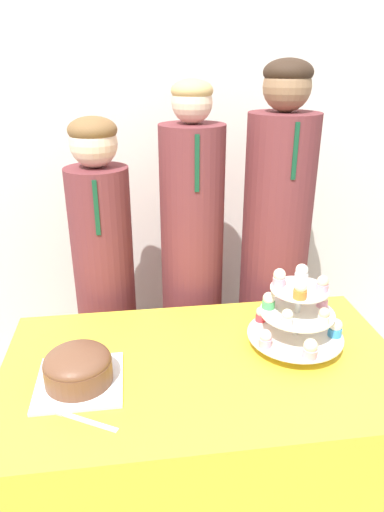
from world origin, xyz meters
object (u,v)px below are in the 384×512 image
(cupcake_stand, at_px, (297,313))
(student_1, at_px, (192,273))
(round_cake, at_px, (78,367))
(student_0, at_px, (106,287))
(cake_knife, at_px, (66,415))
(student_2, at_px, (274,260))

(cupcake_stand, xyz_separation_m, student_1, (-0.29, 0.56, -0.09))
(round_cake, bearing_deg, student_0, 85.20)
(student_0, distance_m, student_1, 0.39)
(cake_knife, relative_size, cupcake_stand, 0.68)
(cake_knife, height_order, cupcake_stand, cupcake_stand)
(round_cake, height_order, cupcake_stand, cupcake_stand)
(student_2, bearing_deg, cake_knife, -136.91)
(student_0, bearing_deg, student_2, 0.00)
(student_0, bearing_deg, student_1, 0.00)
(cupcake_stand, distance_m, student_2, 0.57)
(student_0, bearing_deg, cupcake_stand, -39.37)
(cake_knife, height_order, student_2, student_2)
(cake_knife, xyz_separation_m, cupcake_stand, (0.76, 0.24, 0.13))
(cake_knife, bearing_deg, round_cake, 108.54)
(round_cake, bearing_deg, cake_knife, -100.90)
(round_cake, height_order, student_2, student_2)
(round_cake, relative_size, cake_knife, 1.17)
(cupcake_stand, bearing_deg, cake_knife, -162.33)
(cake_knife, height_order, student_1, student_1)
(round_cake, height_order, cake_knife, round_cake)
(student_1, xyz_separation_m, student_2, (0.38, 0.00, 0.04))
(cupcake_stand, height_order, student_2, student_2)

